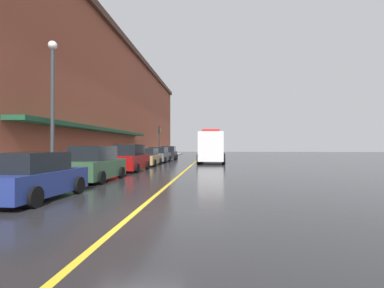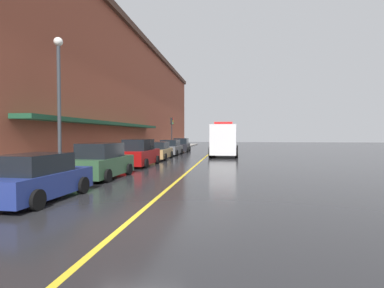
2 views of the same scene
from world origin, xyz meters
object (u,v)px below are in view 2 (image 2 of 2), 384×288
object	(u,v)px
parked_car_2	(140,154)
parked_car_5	(181,145)
parked_car_3	(158,151)
traffic_light_near	(172,127)
street_lamp_left	(59,92)
box_truck	(225,140)
parked_car_1	(102,162)
parking_meter_1	(126,150)
parked_car_4	(171,148)
parked_car_0	(38,179)
parking_meter_2	(172,143)

from	to	relation	value
parked_car_2	parked_car_5	size ratio (longest dim) A/B	1.05
parked_car_3	traffic_light_near	distance (m)	13.07
parked_car_3	street_lamp_left	size ratio (longest dim) A/B	0.68
box_truck	traffic_light_near	xyz separation A→B (m)	(-7.14, 7.49, 1.52)
parked_car_1	parking_meter_1	bearing A→B (deg)	12.50
parked_car_5	box_truck	xyz separation A→B (m)	(5.71, -6.57, 0.81)
parked_car_2	parked_car_4	size ratio (longest dim) A/B	1.02
parked_car_0	parked_car_5	bearing A→B (deg)	1.96
parking_meter_2	box_truck	bearing A→B (deg)	-47.37
parked_car_0	parked_car_2	size ratio (longest dim) A/B	0.91
parked_car_3	parked_car_4	xyz separation A→B (m)	(-0.02, 5.64, 0.03)
parked_car_5	parking_meter_2	xyz separation A→B (m)	(-1.50, 1.25, 0.24)
box_truck	parking_meter_2	xyz separation A→B (m)	(-7.20, 7.83, -0.58)
parked_car_5	street_lamp_left	size ratio (longest dim) A/B	0.65
parked_car_2	traffic_light_near	bearing A→B (deg)	4.97
parking_meter_1	parking_meter_2	world-z (taller)	same
parked_car_0	parked_car_5	size ratio (longest dim) A/B	0.95
parking_meter_2	traffic_light_near	size ratio (longest dim) A/B	0.31
box_truck	parking_meter_1	world-z (taller)	box_truck
parked_car_4	parked_car_1	bearing A→B (deg)	-179.32
parked_car_1	parked_car_2	bearing A→B (deg)	1.42
parked_car_5	parked_car_0	bearing A→B (deg)	177.56
parked_car_1	parked_car_5	bearing A→B (deg)	1.66
parked_car_1	box_truck	size ratio (longest dim) A/B	0.54
parked_car_3	box_truck	distance (m)	7.92
parking_meter_1	parking_meter_2	size ratio (longest dim) A/B	1.00
parked_car_5	parking_meter_2	world-z (taller)	parked_car_5
street_lamp_left	parked_car_4	bearing A→B (deg)	83.87
parking_meter_2	parked_car_4	bearing A→B (deg)	-79.71
parked_car_4	parked_car_0	bearing A→B (deg)	-179.16
parked_car_2	parked_car_5	distance (m)	17.61
parked_car_3	traffic_light_near	xyz separation A→B (m)	(-1.31, 12.78, 2.41)
box_truck	parking_meter_1	xyz separation A→B (m)	(-7.20, -9.95, -0.58)
parked_car_1	traffic_light_near	xyz separation A→B (m)	(-1.29, 24.74, 2.31)
parked_car_3	parked_car_5	xyz separation A→B (m)	(0.12, 11.86, 0.07)
parked_car_3	box_truck	bearing A→B (deg)	-48.68
parked_car_1	parked_car_3	size ratio (longest dim) A/B	0.94
parked_car_0	parked_car_5	world-z (taller)	parked_car_5
parked_car_2	parked_car_4	world-z (taller)	parked_car_2
parked_car_2	street_lamp_left	world-z (taller)	street_lamp_left
street_lamp_left	parked_car_1	bearing A→B (deg)	18.13
parked_car_5	box_truck	world-z (taller)	box_truck
parked_car_3	street_lamp_left	xyz separation A→B (m)	(-1.98, -12.59, 3.65)
parked_car_3	box_truck	size ratio (longest dim) A/B	0.57
parked_car_3	parked_car_1	bearing A→B (deg)	178.98
parked_car_2	street_lamp_left	bearing A→B (deg)	164.40
parked_car_3	parking_meter_2	world-z (taller)	parked_car_3
parking_meter_1	traffic_light_near	size ratio (longest dim) A/B	0.31
parked_car_0	parking_meter_2	bearing A→B (deg)	4.78
box_truck	parked_car_1	bearing A→B (deg)	-17.69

